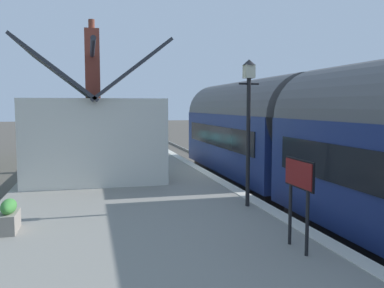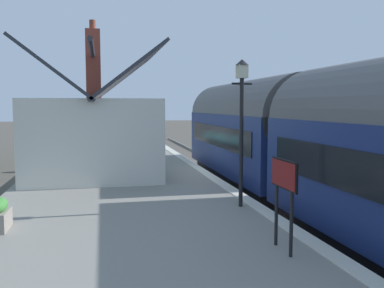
{
  "view_description": "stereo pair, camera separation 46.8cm",
  "coord_description": "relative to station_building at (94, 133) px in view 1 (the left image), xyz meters",
  "views": [
    {
      "loc": [
        -15.24,
        5.33,
        3.32
      ],
      "look_at": [
        0.34,
        1.5,
        1.86
      ],
      "focal_mm": 39.13,
      "sensor_mm": 36.0,
      "label": 1
    },
    {
      "loc": [
        -15.34,
        4.88,
        3.32
      ],
      "look_at": [
        0.34,
        1.5,
        1.86
      ],
      "focal_mm": 39.13,
      "sensor_mm": 36.0,
      "label": 2
    }
  ],
  "objects": [
    {
      "name": "station_sign_board",
      "position": [
        -9.01,
        -3.27,
        -0.31
      ],
      "size": [
        0.96,
        0.06,
        1.57
      ],
      "color": "black",
      "rests_on": "platform"
    },
    {
      "name": "platform_edge_coping",
      "position": [
        -0.13,
        -3.98,
        -1.49
      ],
      "size": [
        32.0,
        0.36,
        0.02
      ],
      "primitive_type": "cube",
      "color": "beige",
      "rests_on": "platform"
    },
    {
      "name": "station_building",
      "position": [
        0.0,
        0.0,
        0.0
      ],
      "size": [
        5.89,
        4.65,
        5.77
      ],
      "color": "silver",
      "rests_on": "platform"
    },
    {
      "name": "planter_bench_left",
      "position": [
        6.75,
        1.9,
        -1.08
      ],
      "size": [
        0.54,
        0.54,
        0.84
      ],
      "color": "#9E5138",
      "rests_on": "platform"
    },
    {
      "name": "bench_platform_end",
      "position": [
        7.65,
        -2.28,
        -1.03
      ],
      "size": [
        1.41,
        0.46,
        0.88
      ],
      "color": "teal",
      "rests_on": "platform"
    },
    {
      "name": "rail_near",
      "position": [
        -0.13,
        -6.78,
        -2.29
      ],
      "size": [
        52.0,
        0.08,
        0.14
      ],
      "primitive_type": "cube",
      "color": "gray",
      "rests_on": "ground"
    },
    {
      "name": "lamp_post_platform",
      "position": [
        -5.84,
        -3.58,
        1.0
      ],
      "size": [
        0.32,
        0.5,
        3.58
      ],
      "color": "black",
      "rests_on": "platform"
    },
    {
      "name": "rail_far",
      "position": [
        -0.13,
        -5.34,
        -2.29
      ],
      "size": [
        52.0,
        0.08,
        0.14
      ],
      "primitive_type": "cube",
      "color": "gray",
      "rests_on": "ground"
    },
    {
      "name": "bench_by_lamp",
      "position": [
        5.84,
        -2.0,
        -1.03
      ],
      "size": [
        1.4,
        0.43,
        0.88
      ],
      "color": "teal",
      "rests_on": "platform"
    },
    {
      "name": "platform",
      "position": [
        -0.13,
        -0.84,
        -1.93
      ],
      "size": [
        32.0,
        6.64,
        0.86
      ],
      "primitive_type": "cube",
      "color": "gray",
      "rests_on": "ground"
    },
    {
      "name": "bench_near_building",
      "position": [
        10.19,
        -2.31,
        -1.03
      ],
      "size": [
        1.41,
        0.46,
        0.88
      ],
      "color": "teal",
      "rests_on": "platform"
    },
    {
      "name": "ground_plane",
      "position": [
        -0.13,
        -5.16,
        -2.36
      ],
      "size": [
        160.0,
        160.0,
        0.0
      ],
      "primitive_type": "plane",
      "color": "#4C473F"
    },
    {
      "name": "planter_edge_far",
      "position": [
        -6.69,
        1.74,
        -1.19
      ],
      "size": [
        0.78,
        0.32,
        0.64
      ],
      "color": "gray",
      "rests_on": "platform"
    },
    {
      "name": "planter_under_sign",
      "position": [
        10.8,
        1.35,
        -1.04
      ],
      "size": [
        0.56,
        0.56,
        0.88
      ],
      "color": "#9E5138",
      "rests_on": "platform"
    }
  ]
}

